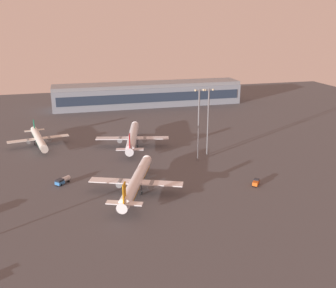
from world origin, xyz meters
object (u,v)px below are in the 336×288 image
at_px(apron_light_west, 208,118).
at_px(apron_light_east, 199,122).
at_px(airplane_near_gate, 133,138).
at_px(cargo_loader, 256,182).
at_px(airplane_mid_apron, 136,181).
at_px(fuel_truck, 63,180).
at_px(airplane_far_stand, 39,139).

distance_m(apron_light_west, apron_light_east, 9.43).
height_order(airplane_near_gate, cargo_loader, airplane_near_gate).
bearing_deg(airplane_mid_apron, fuel_truck, 173.17).
distance_m(airplane_mid_apron, cargo_loader, 44.98).
distance_m(airplane_mid_apron, apron_light_west, 51.21).
height_order(airplane_far_stand, fuel_truck, airplane_far_stand).
bearing_deg(airplane_near_gate, fuel_truck, -118.16).
bearing_deg(apron_light_east, cargo_loader, -67.05).
xyz_separation_m(airplane_near_gate, apron_light_west, (31.09, -21.01, 12.83)).
relative_size(airplane_mid_apron, cargo_loader, 9.37).
distance_m(fuel_truck, cargo_loader, 73.08).
bearing_deg(airplane_far_stand, apron_light_west, 145.16).
bearing_deg(airplane_near_gate, airplane_mid_apron, -85.11).
distance_m(airplane_far_stand, apron_light_east, 80.80).
distance_m(airplane_near_gate, apron_light_west, 39.65).
height_order(fuel_truck, apron_light_east, apron_light_east).
distance_m(airplane_mid_apron, apron_light_east, 42.44).
relative_size(cargo_loader, apron_light_west, 0.15).
xyz_separation_m(airplane_mid_apron, fuel_truck, (-25.85, 14.11, -2.87)).
bearing_deg(cargo_loader, airplane_near_gate, 161.29).
relative_size(airplane_far_stand, cargo_loader, 8.40).
xyz_separation_m(fuel_truck, apron_light_west, (64.32, 17.09, 15.89)).
bearing_deg(airplane_near_gate, airplane_far_stand, 177.70).
xyz_separation_m(airplane_mid_apron, apron_light_east, (31.72, 24.65, 13.67)).
height_order(airplane_near_gate, fuel_truck, airplane_near_gate).
height_order(airplane_near_gate, apron_light_east, apron_light_east).
bearing_deg(airplane_far_stand, airplane_mid_apron, 108.84).
distance_m(fuel_truck, apron_light_west, 68.43).
bearing_deg(airplane_near_gate, cargo_loader, -44.34).
bearing_deg(cargo_loader, apron_light_west, 137.91).
xyz_separation_m(cargo_loader, apron_light_east, (-12.80, 30.23, 16.72)).
height_order(fuel_truck, cargo_loader, fuel_truck).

